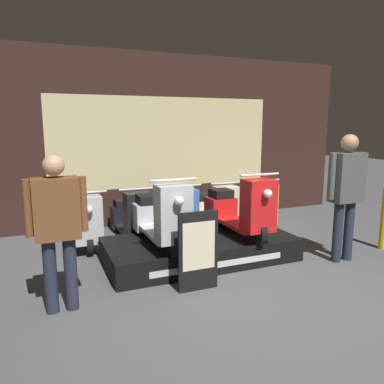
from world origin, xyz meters
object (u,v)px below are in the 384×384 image
Objects in this scene: scooter_display_left at (161,217)px; person_right_browsing at (346,187)px; scooter_display_right at (239,209)px; scooter_backrow_1 at (131,218)px; person_left_browsing at (57,221)px; scooter_backrow_0 at (84,222)px; scooter_backrow_3 at (213,210)px; price_sign_board at (198,251)px; scooter_backrow_2 at (174,213)px; scooter_backrow_4 at (249,206)px.

scooter_display_left is 0.87× the size of person_right_browsing.
scooter_display_right is 1.48m from person_right_browsing.
scooter_backrow_1 is 2.50m from person_left_browsing.
scooter_display_right is 1.00× the size of scooter_backrow_0.
person_left_browsing reaches higher than scooter_backrow_3.
scooter_backrow_3 is (2.25, 0.00, 0.00)m from scooter_backrow_0.
person_left_browsing reaches higher than scooter_display_left.
scooter_backrow_2 is at bearing 77.10° from price_sign_board.
scooter_display_right is 0.95× the size of person_left_browsing.
scooter_display_right is at bearing -126.27° from scooter_backrow_4.
scooter_display_right is (1.18, 0.00, 0.00)m from scooter_display_left.
scooter_display_right is 1.00× the size of scooter_backrow_3.
scooter_backrow_0 reaches higher than price_sign_board.
scooter_backrow_4 reaches higher than price_sign_board.
price_sign_board is at bearing -65.51° from scooter_backrow_0.
scooter_backrow_1 is 0.87× the size of person_right_browsing.
scooter_backrow_4 is at bearing 96.48° from person_right_browsing.
person_left_browsing is (-2.49, -0.74, 0.25)m from scooter_display_right.
scooter_backrow_1 is (-1.26, 1.36, -0.32)m from scooter_display_right.
scooter_display_left is at bearing -116.45° from scooter_backrow_2.
scooter_display_right is 1.42m from scooter_backrow_3.
scooter_backrow_3 is (1.50, 0.00, 0.00)m from scooter_backrow_1.
person_right_browsing is at bearing -32.90° from scooter_backrow_0.
scooter_backrow_1 is at bearing 93.23° from scooter_display_left.
price_sign_board is at bearing -83.54° from scooter_backrow_1.
scooter_backrow_2 is at bearing 46.62° from person_left_browsing.
scooter_display_right reaches higher than scooter_backrow_3.
person_left_browsing is at bearing -133.38° from scooter_backrow_2.
person_left_browsing reaches higher than scooter_backrow_2.
scooter_backrow_2 is 1.00× the size of scooter_backrow_4.
person_left_browsing is (-3.49, -2.10, 0.57)m from scooter_backrow_4.
person_right_browsing reaches higher than scooter_backrow_2.
scooter_backrow_3 is 2.42m from person_right_browsing.
person_right_browsing is at bearing -50.31° from scooter_backrow_2.
scooter_display_right is 1.00× the size of scooter_backrow_1.
scooter_backrow_3 is 0.75m from scooter_backrow_4.
scooter_backrow_1 is 3.33m from person_right_browsing.
scooter_backrow_0 and scooter_backrow_3 have the same top height.
scooter_backrow_3 is (0.75, 0.00, 0.00)m from scooter_backrow_2.
person_right_browsing reaches higher than scooter_display_left.
scooter_backrow_0 and scooter_backrow_2 have the same top height.
scooter_backrow_2 is 2.81m from person_right_browsing.
person_right_browsing reaches higher than price_sign_board.
scooter_backrow_4 is (2.18, 1.36, -0.32)m from scooter_display_left.
person_right_browsing is at bearing 2.47° from price_sign_board.
person_right_browsing is at bearing -17.06° from scooter_display_left.
scooter_backrow_3 reaches higher than price_sign_board.
scooter_backrow_1 is at bearing 59.59° from person_left_browsing.
scooter_backrow_4 is at bearing 47.58° from price_sign_board.
scooter_backrow_4 is 0.87× the size of person_right_browsing.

